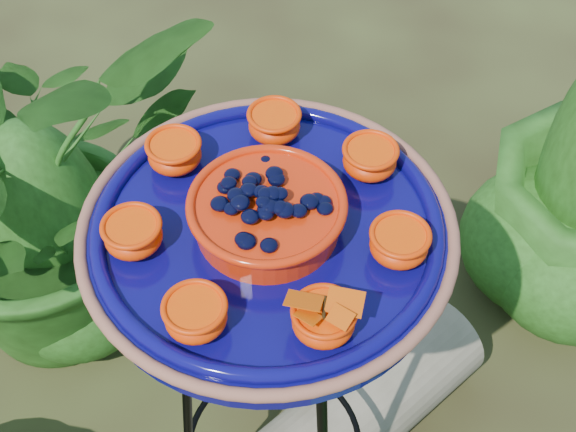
{
  "coord_description": "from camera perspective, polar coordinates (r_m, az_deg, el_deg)",
  "views": [
    {
      "loc": [
        0.01,
        -0.68,
        1.69
      ],
      "look_at": [
        -0.01,
        -0.06,
        0.95
      ],
      "focal_mm": 50.0,
      "sensor_mm": 36.0,
      "label": 1
    }
  ],
  "objects": [
    {
      "name": "feeder_dish",
      "position": [
        0.98,
        -1.46,
        -0.86
      ],
      "size": [
        0.59,
        0.59,
        0.11
      ],
      "rotation": [
        0.0,
        0.0,
        -0.4
      ],
      "color": "#0A0759",
      "rests_on": "tripod_stand"
    },
    {
      "name": "shrub_back_left",
      "position": [
        1.8,
        -17.71,
        2.22
      ],
      "size": [
        1.01,
        1.01,
        0.85
      ],
      "primitive_type": "imported",
      "rotation": [
        0.0,
        0.0,
        0.79
      ],
      "color": "#204612",
      "rests_on": "ground"
    },
    {
      "name": "driftwood_log",
      "position": [
        1.78,
        4.89,
        -13.78
      ],
      "size": [
        0.57,
        0.56,
        0.2
      ],
      "primitive_type": "cylinder",
      "rotation": [
        0.0,
        1.57,
        0.76
      ],
      "color": "gray",
      "rests_on": "ground"
    },
    {
      "name": "tripod_stand",
      "position": [
        1.31,
        -1.12,
        -11.69
      ],
      "size": [
        0.42,
        0.42,
        0.89
      ],
      "rotation": [
        0.0,
        0.0,
        -0.4
      ],
      "color": "black",
      "rests_on": "ground"
    }
  ]
}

